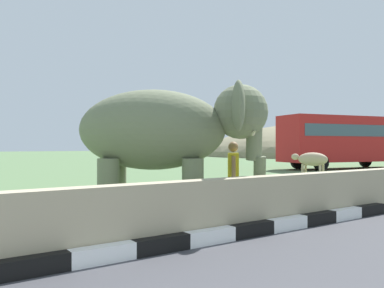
# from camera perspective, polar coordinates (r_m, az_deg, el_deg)

# --- Properties ---
(barrier_parapet) EXTENTS (28.00, 0.36, 1.00)m
(barrier_parapet) POSITION_cam_1_polar(r_m,az_deg,el_deg) (6.23, -5.05, -10.10)
(barrier_parapet) COLOR tan
(barrier_parapet) RESTS_ON ground_plane
(elephant) EXTENTS (3.95, 3.60, 2.87)m
(elephant) POSITION_cam_1_polar(r_m,az_deg,el_deg) (8.49, -3.18, 1.76)
(elephant) COLOR #6D7458
(elephant) RESTS_ON ground_plane
(person_handler) EXTENTS (0.49, 0.57, 1.66)m
(person_handler) POSITION_cam_1_polar(r_m,az_deg,el_deg) (9.09, 5.90, -4.27)
(person_handler) COLOR navy
(person_handler) RESTS_ON ground_plane
(bus_red) EXTENTS (9.75, 4.48, 3.50)m
(bus_red) POSITION_cam_1_polar(r_m,az_deg,el_deg) (28.88, 21.00, 0.82)
(bus_red) COLOR #B21E1E
(bus_red) RESTS_ON ground_plane
(cow_near) EXTENTS (0.95, 1.93, 1.23)m
(cow_near) POSITION_cam_1_polar(r_m,az_deg,el_deg) (20.43, 16.73, -2.16)
(cow_near) COLOR tan
(cow_near) RESTS_ON ground_plane
(hill_east) EXTENTS (45.94, 36.75, 10.46)m
(hill_east) POSITION_cam_1_polar(r_m,az_deg,el_deg) (68.38, 19.93, -1.51)
(hill_east) COLOR #777054
(hill_east) RESTS_ON ground_plane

